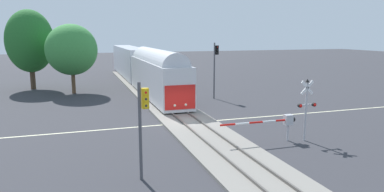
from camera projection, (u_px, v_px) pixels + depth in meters
ground_plane at (189, 123)px, 28.68m from camera, size 220.00×220.00×0.00m
road_centre_stripe at (189, 123)px, 28.68m from camera, size 44.00×0.20×0.01m
railway_track at (189, 122)px, 28.66m from camera, size 4.40×80.00×0.32m
commuter_train at (141, 66)px, 48.42m from camera, size 3.04×41.46×5.16m
crossing_gate_near at (281, 121)px, 23.53m from camera, size 5.49×0.40×1.80m
crossing_signal_mast at (306, 103)px, 23.48m from camera, size 1.36×0.44×4.22m
traffic_signal_far_side at (215, 62)px, 38.72m from camera, size 0.53×0.38×6.18m
traffic_signal_near_left at (143, 115)px, 17.04m from camera, size 0.53×0.38×4.89m
oak_behind_train at (72, 50)px, 41.92m from camera, size 6.02×6.02×8.29m
pine_left_background at (30, 41)px, 45.00m from camera, size 5.91×5.91×10.18m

